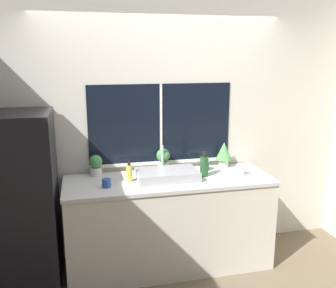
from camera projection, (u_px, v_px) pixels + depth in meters
The scene contains 14 objects.
ground_plane at pixel (177, 283), 3.55m from camera, with size 14.00×14.00×0.00m, color brown.
wall_back at pixel (160, 129), 3.94m from camera, with size 8.00×0.09×2.70m.
wall_right at pixel (297, 112), 5.12m from camera, with size 0.06×7.00×2.70m.
counter at pixel (169, 223), 3.76m from camera, with size 2.03×0.70×0.93m.
refrigerator at pixel (14, 203), 3.35m from camera, with size 0.74×0.69×1.63m.
sink at pixel (167, 175), 3.63m from camera, with size 0.59×0.41×0.29m.
potted_plant_left at pixel (96, 165), 3.73m from camera, with size 0.13×0.13×0.21m.
potted_plant_center at pixel (163, 159), 3.88m from camera, with size 0.14×0.14×0.24m.
potted_plant_right at pixel (224, 152), 4.02m from camera, with size 0.17×0.17×0.27m.
soap_bottle at pixel (129, 173), 3.56m from camera, with size 0.06×0.06×0.20m.
bottle_tall at pixel (204, 166), 3.71m from camera, with size 0.08×0.08×0.25m.
mug_blue at pixel (106, 183), 3.41m from camera, with size 0.08×0.08×0.08m.
mug_white at pixel (242, 170), 3.77m from camera, with size 0.07×0.07×0.10m.
mug_green at pixel (205, 166), 3.92m from camera, with size 0.10×0.10×0.09m.
Camera 1 is at (-0.80, -3.05, 2.10)m, focal length 40.00 mm.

